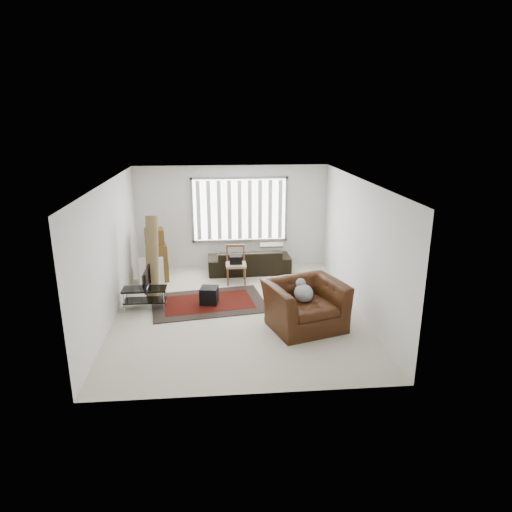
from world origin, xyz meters
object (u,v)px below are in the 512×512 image
at_px(tv_stand, 145,294).
at_px(sofa, 249,257).
at_px(armchair, 305,302).
at_px(side_chair, 236,263).
at_px(moving_boxes, 156,257).

xyz_separation_m(tv_stand, sofa, (2.35, 2.15, 0.08)).
bearing_deg(sofa, armchair, 102.26).
relative_size(tv_stand, side_chair, 1.00).
bearing_deg(tv_stand, sofa, 42.41).
bearing_deg(tv_stand, moving_boxes, 88.31).
bearing_deg(side_chair, tv_stand, -143.98).
bearing_deg(sofa, side_chair, 61.27).
height_order(tv_stand, sofa, sofa).
height_order(tv_stand, side_chair, side_chair).
distance_m(tv_stand, armchair, 3.39).
height_order(sofa, armchair, armchair).
distance_m(moving_boxes, armchair, 4.25).
relative_size(sofa, armchair, 1.25).
xyz_separation_m(side_chair, armchair, (1.20, -2.57, 0.02)).
distance_m(sofa, armchair, 3.41).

